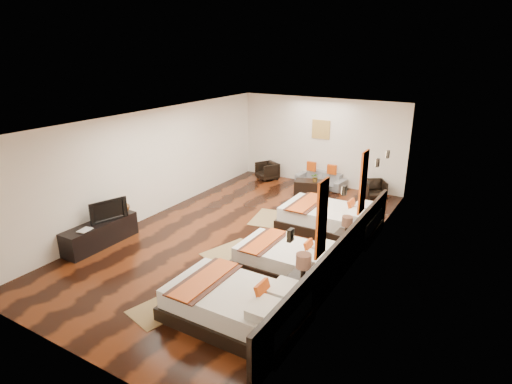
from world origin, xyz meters
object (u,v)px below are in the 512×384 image
Objects in this scene: tv_console at (100,234)px; tv at (107,209)px; nightstand_b at (346,241)px; coffee_table at (311,187)px; bed_near at (236,305)px; book at (81,229)px; sofa at (321,179)px; figurine at (123,206)px; armchair_left at (267,171)px; bed_far at (330,218)px; nightstand_a at (302,287)px; table_plant at (316,177)px; bed_mid at (288,259)px; armchair_right at (375,189)px.

tv is at bearing 77.38° from tv_console.
coffee_table is (-2.24, 3.31, -0.10)m from nightstand_b.
tv is at bearing 166.33° from bed_near.
book is 0.18× the size of sofa.
coffee_table is at bearing 66.52° from book.
book is (0.00, -0.48, 0.29)m from tv_console.
coffee_table is at bearing 64.80° from tv_console.
tv is 0.50m from figurine.
bed_far is at bearing -11.03° from armchair_left.
tv_console is 0.84m from figurine.
nightstand_a reaches higher than armchair_left.
nightstand_b is at bearing -52.87° from sofa.
nightstand_a is 6.00m from coffee_table.
bed_far is 2.36× the size of nightstand_a.
figurine is 1.21× the size of table_plant.
nightstand_b is at bearing -48.36° from tv.
tv_console is at bearing -164.99° from bed_mid.
bed_far is 1.43× the size of sofa.
figurine reaches higher than armchair_right.
bed_near reaches higher than armchair_right.
nightstand_b is 1.01× the size of tv.
coffee_table is 0.37m from table_plant.
tv is 0.74m from book.
book is (-4.20, -1.60, 0.30)m from bed_mid.
bed_near reaches higher than coffee_table.
book is at bearing -67.47° from armchair_left.
bed_mid reaches higher than armchair_left.
nightstand_b is at bearing 30.45° from book.
tv is at bearing -116.95° from table_plant.
tv is (-4.15, 1.01, 0.50)m from bed_near.
bed_near is 1.13× the size of bed_mid.
bed_mid is at bearing 15.01° from tv_console.
book reaches higher than sofa.
figurine is (-4.94, -1.71, 0.41)m from nightstand_b.
tv is at bearing 179.39° from nightstand_a.
nightstand_a is (0.75, -0.95, 0.08)m from bed_mid.
book is at bearing -149.55° from nightstand_b.
bed_mid is 1.12× the size of tv_console.
sofa is at bearing 65.04° from figurine.
sofa reaches higher than coffee_table.
tv_console reaches higher than sofa.
table_plant reaches higher than sofa.
nightstand_b is 3.90m from armchair_right.
table_plant is (-2.11, 3.28, 0.24)m from nightstand_b.
nightstand_a is 3.31× the size of book.
bed_near is 3.75× the size of armchair_right.
armchair_right reaches higher than tv_console.
bed_far is at bearing 43.01° from book.
figurine is (0.00, 0.72, 0.44)m from tv_console.
bed_far is 2.69× the size of tv.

